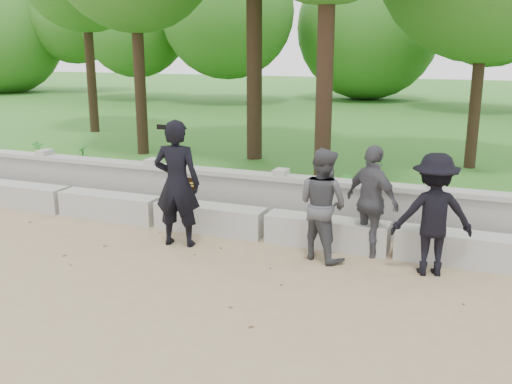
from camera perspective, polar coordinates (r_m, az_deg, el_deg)
ground at (r=8.60m, az=-16.33°, el=-6.69°), size 80.00×80.00×0.00m
lawn at (r=21.08m, az=7.62°, el=6.39°), size 40.00×22.00×0.25m
concrete_bench at (r=10.01m, az=-9.78°, el=-1.98°), size 11.90×0.45×0.45m
parapet_wall at (r=10.52m, az=-7.86°, el=0.25°), size 12.50×0.35×0.90m
man_main at (r=8.75m, az=-7.90°, el=0.85°), size 0.78×0.70×1.96m
visitor_left at (r=8.20m, az=6.66°, el=-1.23°), size 0.98×0.89×1.63m
visitor_mid at (r=7.95m, az=17.29°, el=-2.17°), size 1.21×0.91×1.66m
visitor_right at (r=8.43m, az=11.54°, el=-0.93°), size 1.03×0.87×1.65m
shrub_a at (r=15.00m, az=-21.01°, el=3.83°), size 0.33×0.32×0.52m
shrub_b at (r=10.41m, az=8.91°, el=0.30°), size 0.36×0.35×0.51m
shrub_d at (r=13.61m, az=-16.90°, el=3.28°), size 0.40×0.42×0.57m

